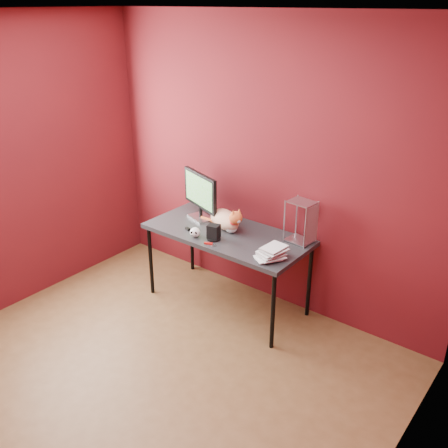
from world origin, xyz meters
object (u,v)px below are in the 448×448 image
Objects in this scene: speaker at (214,233)px; monitor at (200,194)px; desk at (227,237)px; cat at (225,219)px; book_stack at (269,184)px; skull_mug at (195,232)px.

monitor is at bearing 130.72° from speaker.
desk is 0.16m from cat.
desk is at bearing 163.94° from book_stack.
monitor is 0.46m from skull_mug.
speaker is (0.06, -0.25, -0.02)m from cat.
cat reaches higher than skull_mug.
desk is at bearing -19.73° from cat.
skull_mug is 0.08× the size of book_stack.
cat is at bearing 13.40° from monitor.
monitor reaches higher than skull_mug.
desk is 0.86m from book_stack.
cat is at bearing 47.94° from skull_mug.
book_stack reaches higher than desk.
cat is at bearing 160.50° from book_stack.
cat reaches higher than speaker.
speaker reaches higher than skull_mug.
cat is (0.32, -0.03, -0.17)m from monitor.
book_stack is (0.59, -0.21, 0.53)m from cat.
cat is 3.87× the size of speaker.
speaker is at bearing -16.92° from monitor.
desk is 0.50m from monitor.
skull_mug is 0.17m from speaker.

